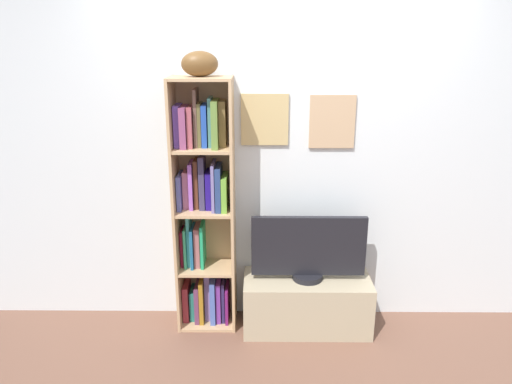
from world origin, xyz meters
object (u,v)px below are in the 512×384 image
bookshelf (204,211)px  football (200,64)px  tv_stand (307,303)px  television (309,249)px

bookshelf → football: bearing=-72.1°
tv_stand → television: size_ratio=1.13×
football → tv_stand: (0.74, -0.06, -1.72)m
tv_stand → bookshelf: bearing=173.0°
tv_stand → television: (-0.00, 0.00, 0.44)m
bookshelf → football: (0.01, -0.03, 1.03)m
tv_stand → television: television is taller
bookshelf → tv_stand: 1.03m
football → television: bearing=-4.4°
football → tv_stand: football is taller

